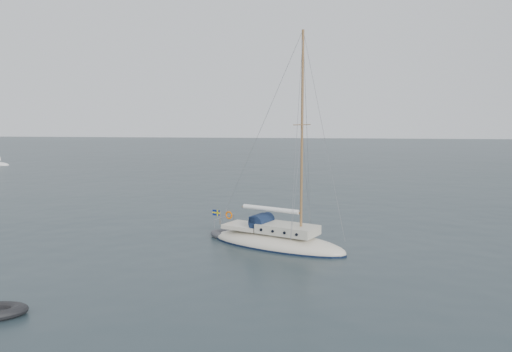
# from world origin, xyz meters

# --- Properties ---
(ground) EXTENTS (300.00, 300.00, 0.00)m
(ground) POSITION_xyz_m (0.00, 0.00, 0.00)
(ground) COLOR black
(ground) RESTS_ON ground
(sailboat) EXTENTS (8.85, 2.65, 12.60)m
(sailboat) POSITION_xyz_m (-0.82, -1.08, 0.95)
(sailboat) COLOR beige
(sailboat) RESTS_ON ground
(dinghy) EXTENTS (3.03, 1.37, 0.43)m
(dinghy) POSITION_xyz_m (-3.78, 0.50, 0.19)
(dinghy) COLOR #515156
(dinghy) RESTS_ON ground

